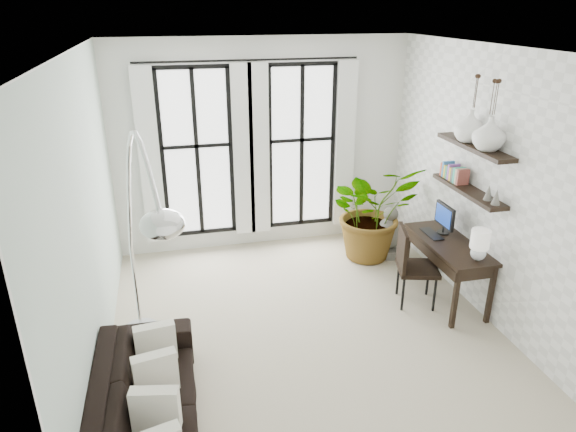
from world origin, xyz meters
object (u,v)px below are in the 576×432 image
object	(u,v)px
desk	(450,248)
buddha	(389,235)
plant	(372,211)
sofa	(146,407)
desk_chair	(411,261)
arc_lamp	(139,193)

from	to	relation	value
desk	buddha	world-z (taller)	desk
plant	desk	bearing A→B (deg)	-72.03
sofa	buddha	xyz separation A→B (m)	(3.57, 2.88, -0.00)
desk	sofa	bearing A→B (deg)	-158.57
plant	desk	distance (m)	1.52
desk_chair	buddha	distance (m)	1.40
sofa	desk	size ratio (longest dim) A/B	1.65
sofa	plant	distance (m)	4.40
sofa	arc_lamp	xyz separation A→B (m)	(0.10, 0.81, 1.71)
desk_chair	arc_lamp	bearing A→B (deg)	-151.36
plant	sofa	bearing A→B (deg)	-138.33
desk_chair	arc_lamp	xyz separation A→B (m)	(-3.15, -0.73, 1.45)
desk_chair	plant	bearing A→B (deg)	104.75
arc_lamp	desk	bearing A→B (deg)	10.25
desk_chair	buddha	bearing A→B (deg)	92.28
sofa	desk_chair	xyz separation A→B (m)	(3.25, 1.54, 0.26)
desk	arc_lamp	size ratio (longest dim) A/B	0.53
desk	buddha	xyz separation A→B (m)	(-0.17, 1.41, -0.42)
plant	desk_chair	distance (m)	1.38
desk	arc_lamp	bearing A→B (deg)	-169.75
plant	desk_chair	bearing A→B (deg)	-90.86
plant	arc_lamp	world-z (taller)	arc_lamp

